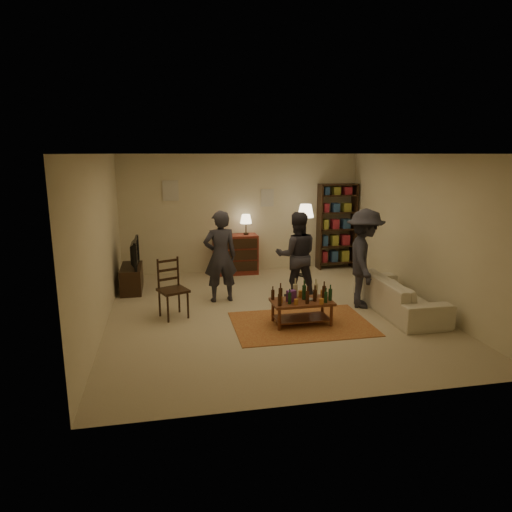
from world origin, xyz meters
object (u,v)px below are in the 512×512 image
object	(u,v)px
coffee_table	(302,302)
bookshelf	(337,225)
person_right	(297,255)
sofa	(399,295)
dresser	(236,253)
floor_lamp	(306,216)
tv_stand	(132,272)
person_by_sofa	(364,259)
dining_chair	(171,286)
person_left	(220,256)

from	to	relation	value
coffee_table	bookshelf	xyz separation A→B (m)	(1.89, 3.44, 0.66)
bookshelf	person_right	xyz separation A→B (m)	(-1.58, -2.06, -0.21)
coffee_table	sofa	distance (m)	1.86
dresser	floor_lamp	world-z (taller)	floor_lamp
coffee_table	tv_stand	distance (m)	3.73
sofa	person_by_sofa	world-z (taller)	person_by_sofa
person_right	coffee_table	bearing A→B (deg)	85.14
dresser	person_by_sofa	world-z (taller)	person_by_sofa
coffee_table	tv_stand	size ratio (longest dim) A/B	0.93
sofa	person_by_sofa	size ratio (longest dim) A/B	1.18
coffee_table	dresser	size ratio (longest dim) A/B	0.72
dining_chair	person_left	world-z (taller)	person_left
dresser	person_right	bearing A→B (deg)	-66.62
tv_stand	person_left	world-z (taller)	person_left
sofa	person_right	world-z (taller)	person_right
person_left	person_by_sofa	bearing A→B (deg)	156.53
dresser	floor_lamp	distance (m)	1.80
coffee_table	person_left	world-z (taller)	person_left
coffee_table	person_right	distance (m)	1.49
coffee_table	floor_lamp	bearing A→B (deg)	72.01
coffee_table	bookshelf	world-z (taller)	bookshelf
bookshelf	person_left	bearing A→B (deg)	-146.64
tv_stand	floor_lamp	size ratio (longest dim) A/B	0.65
floor_lamp	dresser	bearing A→B (deg)	161.38
bookshelf	person_right	distance (m)	2.60
tv_stand	floor_lamp	distance (m)	3.89
bookshelf	person_by_sofa	xyz separation A→B (m)	(-0.55, -2.79, -0.15)
person_right	dresser	bearing A→B (deg)	-58.99
tv_stand	person_by_sofa	distance (m)	4.55
coffee_table	dresser	world-z (taller)	dresser
tv_stand	person_left	bearing A→B (deg)	-31.00
dresser	person_left	distance (m)	2.04
tv_stand	sofa	size ratio (longest dim) A/B	0.51
dining_chair	tv_stand	size ratio (longest dim) A/B	0.96
floor_lamp	person_right	bearing A→B (deg)	-112.82
coffee_table	dining_chair	bearing A→B (deg)	158.92
bookshelf	sofa	bearing A→B (deg)	-90.82
dining_chair	floor_lamp	xyz separation A→B (m)	(2.98, 2.09, 0.83)
coffee_table	dining_chair	size ratio (longest dim) A/B	0.96
coffee_table	person_by_sofa	xyz separation A→B (m)	(1.34, 0.65, 0.51)
coffee_table	dining_chair	world-z (taller)	dining_chair
dresser	person_right	size ratio (longest dim) A/B	0.82
sofa	floor_lamp	bearing A→B (deg)	19.13
floor_lamp	bookshelf	bearing A→B (deg)	30.79
coffee_table	sofa	world-z (taller)	coffee_table
person_right	tv_stand	bearing A→B (deg)	-11.43
person_left	person_right	size ratio (longest dim) A/B	1.03
dining_chair	dresser	distance (m)	2.99
tv_stand	person_by_sofa	bearing A→B (deg)	-23.56
dining_chair	floor_lamp	distance (m)	3.73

